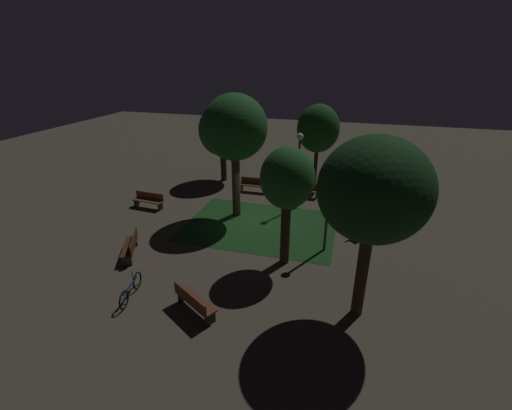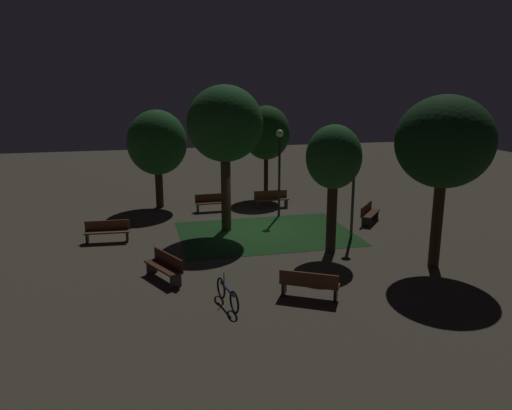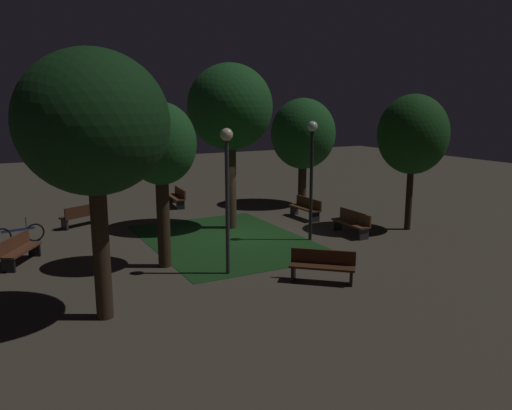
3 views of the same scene
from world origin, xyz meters
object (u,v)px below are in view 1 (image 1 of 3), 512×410
(bench_lawn_edge, at_px, (304,189))
(lamp_post_path_center, at_px, (329,190))
(bicycle, at_px, (131,289))
(bench_by_lamp, at_px, (131,246))
(lamp_post_near_wall, at_px, (299,158))
(bench_corner, at_px, (149,200))
(tree_tall_center, at_px, (287,180))
(bench_front_right, at_px, (254,184))
(tree_right_canopy, at_px, (318,129))
(bench_front_left, at_px, (193,301))
(tree_back_right, at_px, (222,131))
(bench_back_row, at_px, (367,225))
(tree_lawn_side, at_px, (374,191))
(tree_left_canopy, at_px, (235,128))

(bench_lawn_edge, height_order, lamp_post_path_center, lamp_post_path_center)
(bicycle, bearing_deg, bench_by_lamp, -56.05)
(lamp_post_near_wall, height_order, bicycle, lamp_post_near_wall)
(bench_lawn_edge, bearing_deg, bench_corner, 26.25)
(bench_lawn_edge, xyz_separation_m, tree_tall_center, (-0.34, 7.40, 3.15))
(bench_front_right, relative_size, tree_right_canopy, 0.35)
(bench_front_left, xyz_separation_m, bicycle, (2.51, -0.12, -0.14))
(bench_front_right, distance_m, bench_corner, 6.47)
(bench_corner, distance_m, tree_back_right, 6.71)
(bench_front_right, xyz_separation_m, bench_front_left, (-1.17, 11.30, 0.00))
(bench_corner, bearing_deg, tree_tall_center, 158.41)
(bench_back_row, xyz_separation_m, lamp_post_path_center, (1.83, 2.04, 2.41))
(tree_tall_center, height_order, tree_lawn_side, tree_lawn_side)
(bench_back_row, distance_m, tree_back_right, 11.27)
(bench_back_row, relative_size, tree_back_right, 0.33)
(bench_front_left, bearing_deg, bench_back_row, -127.53)
(tree_right_canopy, relative_size, bicycle, 3.00)
(tree_right_canopy, relative_size, tree_tall_center, 1.06)
(bench_corner, bearing_deg, tree_lawn_side, 153.37)
(bench_lawn_edge, height_order, bench_by_lamp, same)
(bench_by_lamp, relative_size, tree_lawn_side, 0.30)
(bench_by_lamp, distance_m, tree_back_right, 10.63)
(bicycle, bearing_deg, bench_front_right, -96.82)
(tree_lawn_side, relative_size, bicycle, 3.47)
(bench_lawn_edge, relative_size, lamp_post_path_center, 0.43)
(bench_back_row, height_order, tree_tall_center, tree_tall_center)
(tree_lawn_side, bearing_deg, bench_front_right, -56.68)
(bench_front_right, height_order, tree_tall_center, tree_tall_center)
(bench_corner, height_order, lamp_post_near_wall, lamp_post_near_wall)
(bench_corner, distance_m, tree_right_canopy, 11.20)
(bench_front_right, relative_size, bench_front_left, 1.01)
(bench_front_left, bearing_deg, bench_by_lamp, -31.73)
(bench_front_right, height_order, tree_right_canopy, tree_right_canopy)
(bench_front_right, bearing_deg, bench_back_row, 149.89)
(tree_right_canopy, height_order, tree_left_canopy, tree_left_canopy)
(bench_lawn_edge, height_order, tree_back_right, tree_back_right)
(lamp_post_near_wall, bearing_deg, tree_back_right, -30.33)
(bench_back_row, xyz_separation_m, tree_right_canopy, (3.32, -6.41, 3.21))
(bench_front_left, bearing_deg, tree_lawn_side, -164.08)
(bench_corner, xyz_separation_m, tree_back_right, (-2.44, -5.52, 2.94))
(bench_front_right, height_order, tree_lawn_side, tree_lawn_side)
(bench_lawn_edge, bearing_deg, tree_right_canopy, -98.49)
(bench_back_row, bearing_deg, tree_tall_center, 45.87)
(bench_lawn_edge, xyz_separation_m, bench_front_right, (3.13, 0.00, 0.00))
(bench_front_right, bearing_deg, bench_corner, 38.60)
(tree_lawn_side, bearing_deg, tree_tall_center, -38.79)
(tree_right_canopy, xyz_separation_m, lamp_post_near_wall, (0.48, 4.27, -0.77))
(bench_front_right, distance_m, tree_tall_center, 8.76)
(bench_back_row, height_order, lamp_post_near_wall, lamp_post_near_wall)
(bench_by_lamp, bearing_deg, bench_back_row, -154.03)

